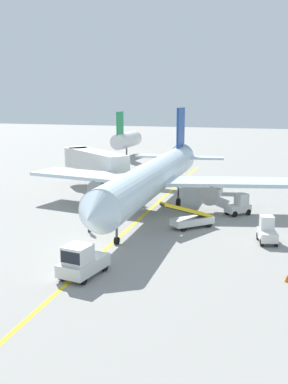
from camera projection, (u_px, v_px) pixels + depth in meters
ground_plane at (95, 250)px, 34.72m from camera, size 300.00×300.00×0.00m
taxi_line_yellow at (124, 233)px, 39.23m from camera, size 4.13×79.92×0.01m
airliner at (155, 177)px, 46.89m from camera, size 28.58×35.31×10.10m
jet_bridge at (91, 161)px, 57.91m from camera, size 11.51×9.97×4.85m
pushback_tug at (82, 262)px, 29.41m from camera, size 2.38×3.83×2.20m
baggage_tug_near_wing at (267, 231)px, 36.44m from camera, size 1.83×2.64×2.10m
baggage_tug_by_cargo_door at (239, 205)px, 45.13m from camera, size 2.61×2.63×2.10m
belt_loader_forward_hold at (191, 219)px, 40.61m from camera, size 4.37×4.47×2.59m
ground_crew_marshaller at (89, 222)px, 39.20m from camera, size 0.36×0.24×1.70m
safety_cone_nose_left at (178, 204)px, 48.71m from camera, size 0.36×0.36×0.44m
safety_cone_nose_right at (101, 231)px, 38.97m from camera, size 0.36×0.36×0.44m
safety_cone_wingtip_left at (287, 278)px, 28.70m from camera, size 0.36×0.36×0.44m
safety_cone_wingtip_right at (98, 204)px, 49.11m from camera, size 0.36×0.36×0.44m
distant_aircraft_far_left at (126, 140)px, 91.18m from camera, size 3.00×10.10×8.80m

